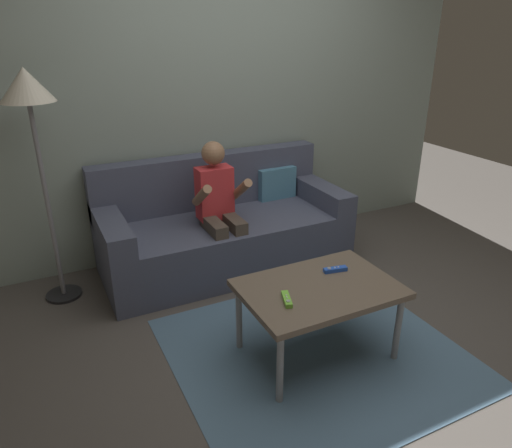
{
  "coord_description": "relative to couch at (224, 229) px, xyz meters",
  "views": [
    {
      "loc": [
        -1.5,
        -1.87,
        1.77
      ],
      "look_at": [
        -0.26,
        0.64,
        0.58
      ],
      "focal_mm": 33.28,
      "sensor_mm": 36.0,
      "label": 1
    }
  ],
  "objects": [
    {
      "name": "area_rug",
      "position": [
        0.03,
        -1.28,
        -0.28
      ],
      "size": [
        1.59,
        1.48,
        0.01
      ],
      "primitive_type": "cube",
      "color": "slate",
      "rests_on": "ground"
    },
    {
      "name": "game_remote_blue_near_edge",
      "position": [
        0.21,
        -1.18,
        0.17
      ],
      "size": [
        0.14,
        0.06,
        0.03
      ],
      "color": "blue",
      "rests_on": "coffee_table"
    },
    {
      "name": "couch",
      "position": [
        0.0,
        0.0,
        0.0
      ],
      "size": [
        1.86,
        0.8,
        0.82
      ],
      "color": "#474C60",
      "rests_on": "ground"
    },
    {
      "name": "floor_lamp",
      "position": [
        -1.21,
        0.03,
        1.04
      ],
      "size": [
        0.32,
        0.32,
        1.54
      ],
      "color": "black",
      "rests_on": "ground"
    },
    {
      "name": "wall_back",
      "position": [
        0.23,
        0.39,
        0.96
      ],
      "size": [
        4.28,
        0.05,
        2.5
      ],
      "primitive_type": "cube",
      "color": "gray",
      "rests_on": "ground"
    },
    {
      "name": "coffee_table",
      "position": [
        0.03,
        -1.28,
        0.12
      ],
      "size": [
        0.85,
        0.59,
        0.44
      ],
      "color": "brown",
      "rests_on": "ground"
    },
    {
      "name": "person_seated_on_couch",
      "position": [
        -0.1,
        -0.19,
        0.28
      ],
      "size": [
        0.36,
        0.44,
        1.01
      ],
      "color": "#4C4238",
      "rests_on": "ground"
    },
    {
      "name": "ground_plane",
      "position": [
        0.23,
        -1.27,
        -0.29
      ],
      "size": [
        8.57,
        8.57,
        0.0
      ],
      "primitive_type": "plane",
      "color": "#4C4742"
    },
    {
      "name": "game_remote_lime_center",
      "position": [
        -0.2,
        -1.34,
        0.17
      ],
      "size": [
        0.08,
        0.14,
        0.03
      ],
      "color": "#72C638",
      "rests_on": "coffee_table"
    }
  ]
}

